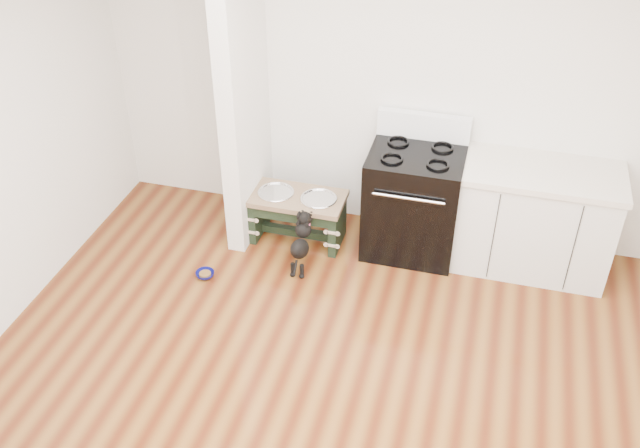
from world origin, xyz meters
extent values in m
plane|color=#4D1E0D|center=(0.00, 0.00, 0.00)|extent=(5.00, 5.00, 0.00)
plane|color=silver|center=(0.00, 2.50, 1.35)|extent=(5.00, 0.00, 5.00)
plane|color=white|center=(0.00, 0.00, 2.70)|extent=(5.00, 5.00, 0.00)
cube|color=silver|center=(-1.18, 2.10, 1.35)|extent=(0.15, 0.80, 2.70)
cube|color=black|center=(0.25, 2.15, 0.46)|extent=(0.76, 0.65, 0.92)
cube|color=black|center=(0.25, 1.84, 0.40)|extent=(0.58, 0.02, 0.50)
cylinder|color=silver|center=(0.25, 1.80, 0.72)|extent=(0.56, 0.02, 0.02)
cube|color=white|center=(0.25, 2.43, 1.03)|extent=(0.76, 0.08, 0.22)
torus|color=black|center=(0.07, 2.01, 0.93)|extent=(0.18, 0.18, 0.02)
torus|color=black|center=(0.43, 2.01, 0.93)|extent=(0.18, 0.18, 0.02)
torus|color=black|center=(0.07, 2.29, 0.93)|extent=(0.18, 0.18, 0.02)
torus|color=black|center=(0.43, 2.29, 0.93)|extent=(0.18, 0.18, 0.02)
cube|color=silver|center=(1.23, 2.18, 0.43)|extent=(1.20, 0.60, 0.86)
cube|color=beige|center=(1.23, 2.18, 0.89)|extent=(1.24, 0.64, 0.05)
cube|color=black|center=(1.23, 1.92, 0.05)|extent=(1.20, 0.06, 0.10)
cube|color=black|center=(-1.07, 2.01, 0.20)|extent=(0.07, 0.39, 0.40)
cube|color=black|center=(-0.36, 2.01, 0.20)|extent=(0.07, 0.39, 0.40)
cube|color=black|center=(-0.71, 1.83, 0.35)|extent=(0.64, 0.03, 0.10)
cube|color=black|center=(-0.71, 2.01, 0.07)|extent=(0.64, 0.07, 0.07)
cube|color=brown|center=(-0.71, 2.01, 0.42)|extent=(0.81, 0.43, 0.04)
cylinder|color=silver|center=(-0.90, 2.01, 0.42)|extent=(0.28, 0.28, 0.05)
cylinder|color=silver|center=(-0.53, 2.01, 0.42)|extent=(0.28, 0.28, 0.05)
torus|color=silver|center=(-0.90, 2.01, 0.45)|extent=(0.32, 0.32, 0.02)
torus|color=silver|center=(-0.53, 2.01, 0.45)|extent=(0.32, 0.32, 0.02)
cylinder|color=black|center=(-0.61, 1.51, 0.06)|extent=(0.04, 0.04, 0.12)
cylinder|color=black|center=(-0.53, 1.51, 0.06)|extent=(0.04, 0.04, 0.12)
sphere|color=black|center=(-0.61, 1.50, 0.01)|extent=(0.04, 0.04, 0.04)
sphere|color=black|center=(-0.53, 1.50, 0.01)|extent=(0.04, 0.04, 0.04)
ellipsoid|color=black|center=(-0.57, 1.59, 0.22)|extent=(0.14, 0.33, 0.29)
sphere|color=black|center=(-0.57, 1.70, 0.34)|extent=(0.13, 0.13, 0.13)
sphere|color=black|center=(-0.57, 1.74, 0.43)|extent=(0.12, 0.12, 0.12)
sphere|color=black|center=(-0.61, 1.81, 0.43)|extent=(0.04, 0.04, 0.04)
sphere|color=black|center=(-0.53, 1.81, 0.43)|extent=(0.04, 0.04, 0.04)
cylinder|color=black|center=(-0.57, 1.46, 0.13)|extent=(0.02, 0.09, 0.11)
torus|color=#EF466D|center=(-0.57, 1.72, 0.38)|extent=(0.11, 0.07, 0.10)
imported|color=#0D0E5E|center=(-1.30, 1.30, 0.02)|extent=(0.19, 0.19, 0.05)
cylinder|color=brown|center=(-1.30, 1.30, 0.03)|extent=(0.10, 0.10, 0.02)
camera|label=1|loc=(0.80, -2.80, 3.75)|focal=40.00mm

